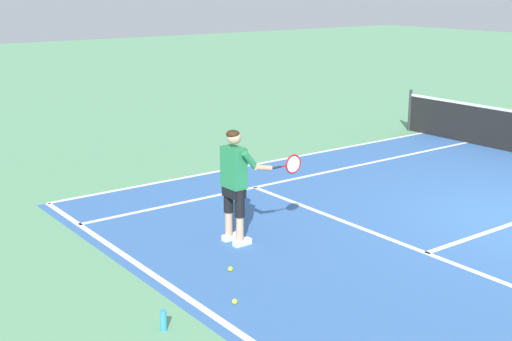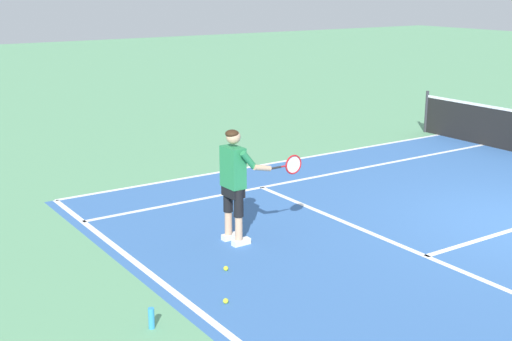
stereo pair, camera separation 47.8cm
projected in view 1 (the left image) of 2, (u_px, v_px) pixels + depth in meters
name	position (u px, v px, depth m)	size (l,w,h in m)	color
court_inner_surface	(488.00, 232.00, 10.67)	(10.98, 10.30, 0.00)	#3866A8
line_baseline	(223.00, 322.00, 7.82)	(10.98, 0.10, 0.01)	white
line_service	(426.00, 253.00, 9.84)	(8.23, 0.10, 0.01)	white
line_singles_left	(313.00, 175.00, 13.86)	(0.10, 9.90, 0.01)	white
line_doubles_left	(271.00, 161.00, 14.93)	(0.10, 9.90, 0.01)	white
tennis_player	(236.00, 179.00, 9.98)	(0.63, 1.12, 1.71)	white
tennis_ball_near_feet	(230.00, 269.00, 9.21)	(0.07, 0.07, 0.07)	#CCE02D
tennis_ball_by_baseline	(235.00, 302.00, 8.27)	(0.07, 0.07, 0.07)	#CCE02D
water_bottle	(163.00, 320.00, 7.61)	(0.07, 0.07, 0.25)	#3393D6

